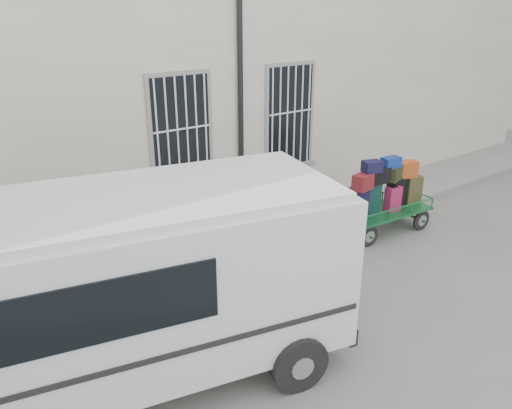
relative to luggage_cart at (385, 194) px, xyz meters
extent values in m
plane|color=slate|center=(-3.16, -0.85, -0.88)|extent=(80.00, 80.00, 0.00)
cube|color=beige|center=(-3.16, 4.65, 2.12)|extent=(24.00, 5.00, 6.00)
cylinder|color=black|center=(-2.21, 2.07, 1.92)|extent=(0.11, 0.11, 5.60)
cube|color=black|center=(-3.56, 2.13, 1.37)|extent=(1.20, 0.08, 2.20)
cube|color=gray|center=(-3.56, 2.11, 0.21)|extent=(1.45, 0.22, 0.12)
cube|color=black|center=(-0.86, 2.13, 1.37)|extent=(1.20, 0.08, 2.20)
cube|color=gray|center=(-0.86, 2.11, 0.21)|extent=(1.45, 0.22, 0.12)
cube|color=slate|center=(-3.16, 1.35, -0.80)|extent=(24.00, 1.70, 0.15)
cylinder|color=black|center=(-0.75, -0.31, -0.65)|extent=(0.45, 0.09, 0.45)
cylinder|color=gray|center=(-0.75, -0.31, -0.65)|extent=(0.25, 0.10, 0.25)
cylinder|color=black|center=(-0.69, 0.38, -0.65)|extent=(0.45, 0.09, 0.45)
cylinder|color=gray|center=(-0.69, 0.38, -0.65)|extent=(0.25, 0.10, 0.25)
cylinder|color=black|center=(0.78, -0.43, -0.65)|extent=(0.45, 0.09, 0.45)
cylinder|color=gray|center=(0.78, -0.43, -0.65)|extent=(0.25, 0.10, 0.25)
cylinder|color=black|center=(0.83, 0.25, -0.65)|extent=(0.45, 0.09, 0.45)
cylinder|color=gray|center=(0.83, 0.25, -0.65)|extent=(0.25, 0.10, 0.25)
cube|color=#16622F|center=(0.04, -0.03, -0.38)|extent=(2.05, 1.06, 0.05)
cylinder|color=#16622F|center=(-1.17, 0.07, -0.25)|extent=(0.26, 0.06, 0.51)
cube|color=black|center=(-0.74, 0.08, -0.05)|extent=(0.48, 0.33, 0.62)
cube|color=black|center=(-0.74, 0.08, 0.27)|extent=(0.18, 0.12, 0.03)
cube|color=#0C2D28|center=(-0.33, 0.08, -0.04)|extent=(0.40, 0.31, 0.65)
cube|color=black|center=(-0.33, 0.08, 0.30)|extent=(0.15, 0.13, 0.03)
cube|color=#911A52|center=(0.12, -0.13, -0.10)|extent=(0.35, 0.20, 0.52)
cube|color=black|center=(0.12, -0.13, 0.18)|extent=(0.14, 0.10, 0.03)
cube|color=black|center=(0.46, 0.06, -0.04)|extent=(0.44, 0.32, 0.64)
cube|color=black|center=(0.46, 0.06, 0.29)|extent=(0.17, 0.11, 0.03)
cube|color=#34311A|center=(0.83, -0.07, -0.06)|extent=(0.41, 0.31, 0.60)
cube|color=black|center=(0.83, -0.07, 0.25)|extent=(0.16, 0.13, 0.03)
cube|color=maroon|center=(-0.73, -0.01, 0.42)|extent=(0.45, 0.34, 0.31)
cube|color=black|center=(-0.25, 0.04, 0.45)|extent=(0.54, 0.36, 0.33)
cube|color=black|center=(0.17, -0.02, 0.43)|extent=(0.47, 0.40, 0.29)
cube|color=#9F291D|center=(0.67, 0.01, 0.42)|extent=(0.48, 0.40, 0.35)
cube|color=black|center=(-0.47, 0.01, 0.69)|extent=(0.42, 0.36, 0.23)
cube|color=navy|center=(0.07, -0.02, 0.68)|extent=(0.42, 0.27, 0.22)
cube|color=white|center=(-5.88, -1.16, 0.55)|extent=(5.24, 3.12, 2.01)
cube|color=white|center=(-5.88, -1.16, 1.60)|extent=(4.99, 2.91, 0.11)
cube|color=black|center=(-6.76, -2.06, 0.88)|extent=(2.40, 0.57, 0.69)
cube|color=black|center=(-3.48, -1.69, 0.88)|extent=(0.38, 1.53, 0.61)
cube|color=black|center=(-3.49, -1.69, -0.40)|extent=(0.55, 2.04, 0.25)
cube|color=white|center=(-3.44, -1.70, -0.14)|extent=(0.13, 0.46, 0.13)
cylinder|color=black|center=(-7.24, 0.19, -0.50)|extent=(0.79, 0.40, 0.76)
cylinder|color=black|center=(-4.52, -2.51, -0.50)|extent=(0.79, 0.40, 0.76)
cylinder|color=black|center=(-4.08, -0.51, -0.50)|extent=(0.79, 0.40, 0.76)
camera|label=1|loc=(-7.95, -6.30, 3.68)|focal=35.00mm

